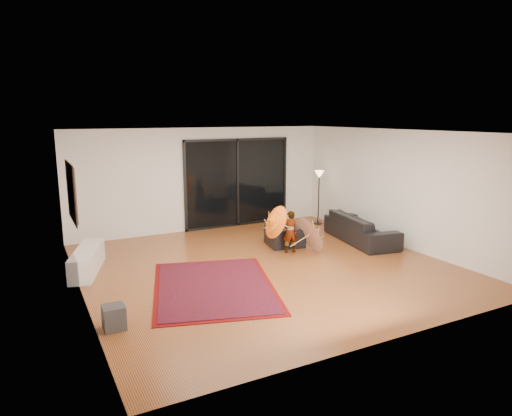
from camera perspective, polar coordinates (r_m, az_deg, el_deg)
floor at (r=9.33m, az=1.22°, el=-7.30°), size 7.00×7.00×0.00m
ceiling at (r=8.84m, az=1.29°, el=9.50°), size 7.00×7.00×0.00m
wall_back at (r=12.14m, az=-6.70°, el=3.58°), size 7.00×0.00×7.00m
wall_front at (r=6.23m, az=16.92°, el=-4.46°), size 7.00×0.00×7.00m
wall_left at (r=7.96m, az=-21.45°, el=-1.34°), size 0.00×7.00×7.00m
wall_right at (r=11.08m, az=17.37°, el=2.37°), size 0.00×7.00×7.00m
sliding_door at (r=12.51m, az=-2.35°, el=3.19°), size 3.06×0.07×2.40m
painting at (r=8.89m, az=-22.07°, el=1.86°), size 0.04×1.28×1.08m
media_console at (r=9.56m, az=-20.35°, el=-6.16°), size 0.89×1.68×0.45m
speaker at (r=7.01m, az=-17.33°, el=-12.91°), size 0.30×0.30×0.35m
persian_rug at (r=8.31m, az=-5.29°, el=-9.72°), size 2.84×3.40×0.02m
sofa at (r=11.34m, az=12.97°, el=-2.47°), size 1.25×2.36×0.66m
ottoman at (r=10.76m, az=3.59°, el=-3.52°), size 0.90×0.90×0.44m
floor_lamp at (r=12.81m, az=7.89°, el=3.23°), size 0.26×0.26×1.51m
child at (r=10.15m, az=4.28°, el=-2.98°), size 0.39×0.30×0.95m
parasol_orange at (r=9.78m, az=1.71°, el=-1.95°), size 0.46×0.74×0.82m
parasol_white at (r=10.34m, az=7.55°, el=-2.61°), size 0.52×0.86×0.92m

